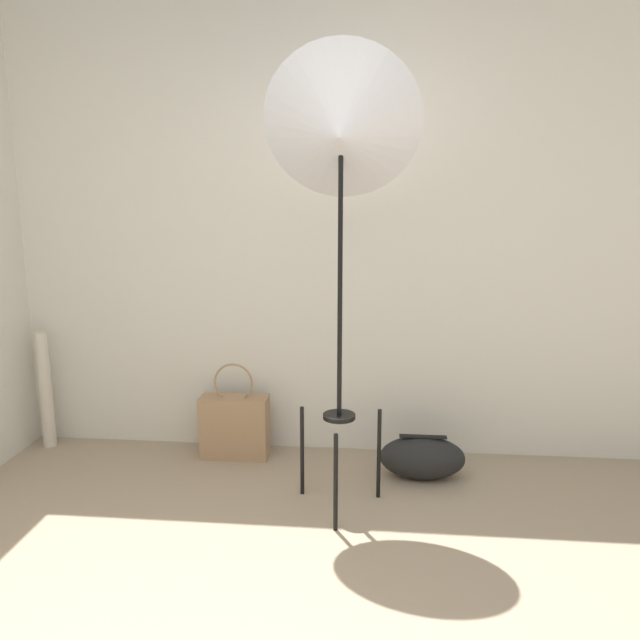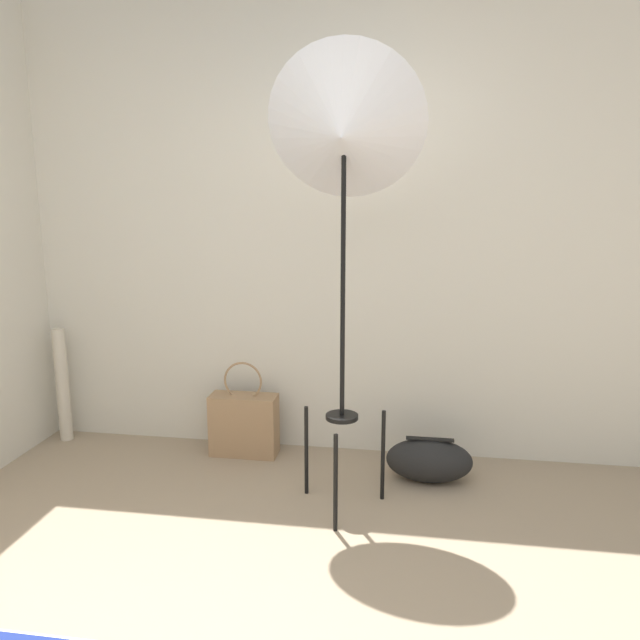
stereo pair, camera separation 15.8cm
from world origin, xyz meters
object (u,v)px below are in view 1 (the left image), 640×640
Objects in this scene: paper_roll at (45,390)px; tote_bag at (235,426)px; photo_umbrella at (341,134)px; duffel_bag at (422,458)px.

tote_bag is at bearing -2.20° from paper_roll.
tote_bag is (-0.63, 0.53, -1.56)m from photo_umbrella.
photo_umbrella is 1.72m from duffel_bag.
tote_bag is 1.23× the size of duffel_bag.
photo_umbrella reaches higher than duffel_bag.
tote_bag is 0.80× the size of paper_roll.
paper_roll is (-1.78, 0.57, -1.39)m from photo_umbrella.
paper_roll is at bearing 177.80° from tote_bag.
paper_roll is at bearing 162.17° from photo_umbrella.
tote_bag is 1.16m from paper_roll.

